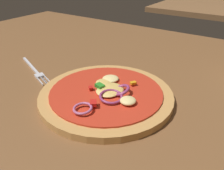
# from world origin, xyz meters

# --- Properties ---
(dining_table) EXTENTS (1.50, 1.08, 0.03)m
(dining_table) POSITION_xyz_m (0.00, 0.00, 0.01)
(dining_table) COLOR brown
(dining_table) RESTS_ON ground
(pizza) EXTENTS (0.25, 0.25, 0.03)m
(pizza) POSITION_xyz_m (-0.01, 0.02, 0.04)
(pizza) COLOR tan
(pizza) RESTS_ON dining_table
(fork) EXTENTS (0.17, 0.08, 0.01)m
(fork) POSITION_xyz_m (-0.22, 0.02, 0.03)
(fork) COLOR silver
(fork) RESTS_ON dining_table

